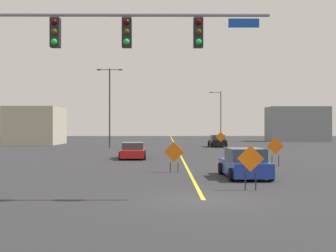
{
  "coord_description": "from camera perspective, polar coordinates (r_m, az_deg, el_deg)",
  "views": [
    {
      "loc": [
        -1.36,
        -15.68,
        2.63
      ],
      "look_at": [
        -1.09,
        33.57,
        2.69
      ],
      "focal_mm": 47.11,
      "sensor_mm": 36.0,
      "label": 1
    }
  ],
  "objects": [
    {
      "name": "ground",
      "position": [
        15.96,
        4.64,
        -9.55
      ],
      "size": [
        213.58,
        213.58,
        0.0
      ],
      "primitive_type": "plane",
      "color": "#2D2D30"
    },
    {
      "name": "road_centre_stripe",
      "position": [
        75.07,
        0.72,
        -2.07
      ],
      "size": [
        0.16,
        118.66,
        0.01
      ],
      "color": "yellow",
      "rests_on": "ground"
    },
    {
      "name": "traffic_signal_assembly",
      "position": [
        16.17,
        -10.8,
        9.74
      ],
      "size": [
        10.28,
        0.44,
        7.21
      ],
      "color": "gray",
      "rests_on": "ground"
    },
    {
      "name": "street_lamp_far_right",
      "position": [
        84.92,
        6.75,
        1.61
      ],
      "size": [
        2.24,
        0.24,
        9.32
      ],
      "color": "black",
      "rests_on": "ground"
    },
    {
      "name": "street_lamp_near_left",
      "position": [
        55.97,
        -7.56,
        3.1
      ],
      "size": [
        3.2,
        0.24,
        9.93
      ],
      "color": "black",
      "rests_on": "ground"
    },
    {
      "name": "construction_sign_right_shoulder",
      "position": [
        52.42,
        6.84,
        -1.54
      ],
      "size": [
        1.21,
        0.26,
        2.01
      ],
      "color": "orange",
      "rests_on": "ground"
    },
    {
      "name": "construction_sign_median_far",
      "position": [
        25.27,
        0.8,
        -3.56
      ],
      "size": [
        1.14,
        0.32,
        1.76
      ],
      "color": "orange",
      "rests_on": "ground"
    },
    {
      "name": "construction_sign_left_lane",
      "position": [
        29.95,
        13.72,
        -2.77
      ],
      "size": [
        1.14,
        0.06,
        1.91
      ],
      "color": "orange",
      "rests_on": "ground"
    },
    {
      "name": "construction_sign_right_lane",
      "position": [
        18.48,
        10.63,
        -4.55
      ],
      "size": [
        1.08,
        0.25,
        1.86
      ],
      "color": "orange",
      "rests_on": "ground"
    },
    {
      "name": "car_black_far",
      "position": [
        57.3,
        6.41,
        -1.99
      ],
      "size": [
        2.14,
        4.53,
        1.55
      ],
      "color": "black",
      "rests_on": "ground"
    },
    {
      "name": "car_blue_mid",
      "position": [
        23.1,
        9.87,
        -4.85
      ],
      "size": [
        2.29,
        4.55,
        1.52
      ],
      "color": "#1E389E",
      "rests_on": "ground"
    },
    {
      "name": "car_red_approaching",
      "position": [
        36.25,
        -4.56,
        -3.23
      ],
      "size": [
        2.27,
        4.56,
        1.33
      ],
      "color": "red",
      "rests_on": "ground"
    },
    {
      "name": "roadside_building_west",
      "position": [
        67.96,
        -16.76,
        0.04
      ],
      "size": [
        7.28,
        8.54,
        5.5
      ],
      "color": "#B2A893",
      "rests_on": "ground"
    },
    {
      "name": "roadside_building_east",
      "position": [
        81.84,
        16.36,
        0.24
      ],
      "size": [
        10.42,
        5.62,
        6.14
      ],
      "color": "gray",
      "rests_on": "ground"
    }
  ]
}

